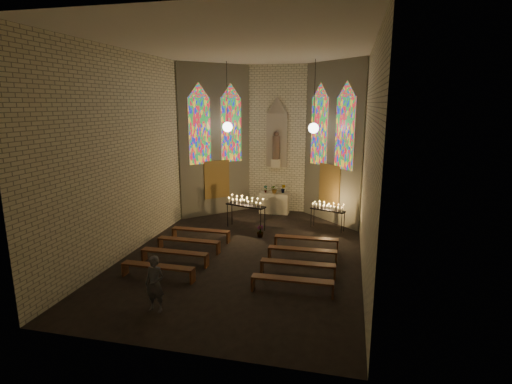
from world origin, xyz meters
The scene contains 18 objects.
floor centered at (0.00, 0.00, 0.00)m, with size 12.00×12.00×0.00m, color black.
room centered at (0.00, 3.37, 3.72)m, with size 8.22×12.43×7.00m.
altar centered at (0.00, 5.45, 0.50)m, with size 1.40×0.60×1.00m, color beige.
flower_vase_left centered at (-0.44, 5.43, 1.18)m, with size 0.19×0.13×0.36m, color #4C723F.
flower_vase_center centered at (0.02, 5.37, 1.22)m, with size 0.39×0.34×0.43m, color #4C723F.
flower_vase_right centered at (0.42, 5.53, 1.21)m, with size 0.23×0.19×0.42m, color #4C723F.
aisle_flower_pot centered at (0.12, 1.78, 0.24)m, with size 0.27×0.27×0.48m, color #4C723F.
votive_stand_left centered at (-0.72, 2.71, 1.12)m, with size 1.81×0.95×1.30m.
votive_stand_right centered at (2.66, 3.40, 0.93)m, with size 1.51×0.86×1.09m.
pew_left_0 centered at (-2.05, 0.87, 0.36)m, with size 2.32×0.36×0.44m.
pew_right_0 centered at (2.05, 0.87, 0.36)m, with size 2.32×0.36×0.44m.
pew_left_1 centered at (-2.05, -0.33, 0.36)m, with size 2.32×0.36×0.44m.
pew_right_1 centered at (2.05, -0.33, 0.36)m, with size 2.32×0.36×0.44m.
pew_left_2 centered at (-2.05, -1.53, 0.36)m, with size 2.32×0.36×0.44m.
pew_right_2 centered at (2.05, -1.53, 0.36)m, with size 2.32×0.36×0.44m.
pew_left_3 centered at (-2.05, -2.73, 0.36)m, with size 2.32×0.36×0.44m.
pew_right_3 centered at (2.05, -2.73, 0.36)m, with size 2.32×0.36×0.44m.
visitor centered at (-1.23, -4.48, 0.74)m, with size 0.54×0.35×1.48m, color #45464E.
Camera 1 is at (3.43, -13.04, 5.24)m, focal length 28.00 mm.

